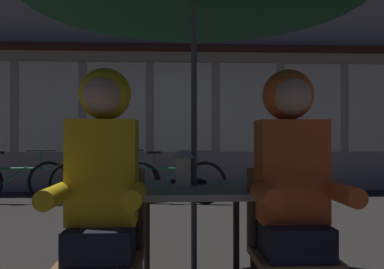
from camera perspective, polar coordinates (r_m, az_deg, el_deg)
cafe_table at (r=2.45m, az=0.29°, el=-9.86°), size 0.72×0.72×0.74m
lantern at (r=2.38m, az=-1.32°, el=-4.72°), size 0.11×0.11×0.23m
chair_left at (r=2.14m, az=-12.56°, el=-15.31°), size 0.40×0.40×0.87m
chair_right at (r=2.20m, az=13.86°, el=-14.92°), size 0.40×0.40×0.87m
person_left_hooded at (r=2.02m, az=-12.83°, el=-5.92°), size 0.45×0.56×1.40m
person_right_hooded at (r=2.08m, az=14.29°, el=-5.76°), size 0.45×0.56×1.40m
shopfront_building at (r=8.07m, az=-1.38°, el=14.40°), size 10.00×0.93×6.20m
bicycle_nearest at (r=6.73m, az=-24.20°, el=-6.20°), size 1.68×0.09×0.84m
bicycle_second at (r=6.35m, az=-12.52°, el=-6.57°), size 1.65×0.41×0.84m
bicycle_third at (r=6.15m, az=-2.92°, el=-6.79°), size 1.67×0.28×0.84m
book at (r=2.57m, az=-0.54°, el=-6.83°), size 0.23×0.18×0.02m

